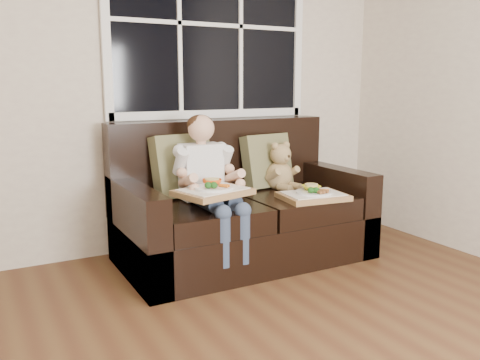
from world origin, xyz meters
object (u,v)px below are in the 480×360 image
loveseat (240,214)px  tray_right (313,195)px  child (208,173)px  teddy_bear (280,170)px  tray_left (213,190)px

loveseat → tray_right: bearing=-43.5°
loveseat → child: 0.47m
loveseat → child: bearing=-158.5°
teddy_bear → tray_left: size_ratio=0.74×
loveseat → child: child is taller
loveseat → tray_right: 0.54m
child → teddy_bear: (0.67, 0.16, -0.05)m
child → tray_right: bearing=-19.1°
loveseat → teddy_bear: 0.46m
teddy_bear → tray_right: 0.41m
child → teddy_bear: child is taller
teddy_bear → tray_right: (0.01, -0.40, -0.12)m
child → tray_left: size_ratio=1.77×
tray_left → tray_right: size_ratio=1.07×
teddy_bear → loveseat: bearing=177.6°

